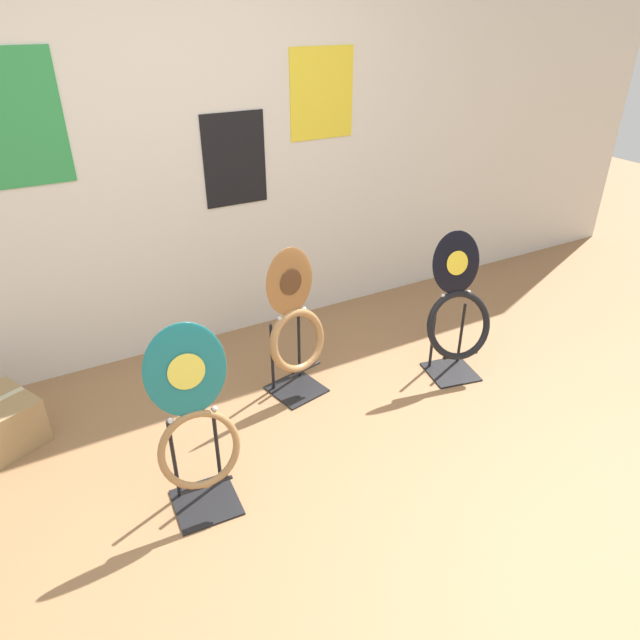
# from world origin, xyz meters

# --- Properties ---
(ground_plane) EXTENTS (14.00, 14.00, 0.00)m
(ground_plane) POSITION_xyz_m (0.00, 0.00, 0.00)
(ground_plane) COLOR #8E6642
(wall_back) EXTENTS (8.00, 0.07, 2.60)m
(wall_back) POSITION_xyz_m (-0.00, 1.96, 1.30)
(wall_back) COLOR silver
(wall_back) RESTS_ON ground_plane
(toilet_seat_display_woodgrain) EXTENTS (0.39, 0.33, 0.88)m
(toilet_seat_display_woodgrain) POSITION_xyz_m (0.34, 1.10, 0.40)
(toilet_seat_display_woodgrain) COLOR black
(toilet_seat_display_woodgrain) RESTS_ON ground_plane
(toilet_seat_display_teal_sax) EXTENTS (0.36, 0.30, 0.90)m
(toilet_seat_display_teal_sax) POSITION_xyz_m (-0.41, 0.55, 0.45)
(toilet_seat_display_teal_sax) COLOR black
(toilet_seat_display_teal_sax) RESTS_ON ground_plane
(toilet_seat_display_jazz_black) EXTENTS (0.44, 0.34, 0.88)m
(toilet_seat_display_jazz_black) POSITION_xyz_m (1.25, 0.81, 0.39)
(toilet_seat_display_jazz_black) COLOR black
(toilet_seat_display_jazz_black) RESTS_ON ground_plane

